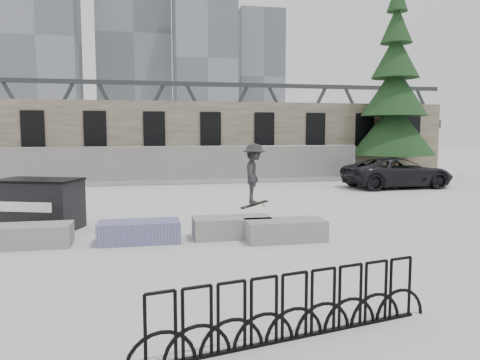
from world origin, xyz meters
The scene contains 14 objects.
ground centered at (0.00, 0.00, 0.00)m, with size 120.00×120.00×0.00m, color beige.
stone_wall centered at (0.00, 16.24, 2.26)m, with size 36.00×2.58×4.50m.
chainlink_fence centered at (0.00, 12.50, 1.04)m, with size 22.06×0.06×2.02m.
planter_far_left centered at (-3.40, -0.09, 0.29)m, with size 2.00×0.90×0.54m.
planter_center_left centered at (-0.80, -0.17, 0.29)m, with size 2.00×0.90×0.54m.
planter_center_right centered at (1.57, -0.08, 0.29)m, with size 2.00×0.90×0.54m.
planter_offset centered at (2.83, -0.74, 0.29)m, with size 2.00×0.90×0.54m.
dumpster centered at (-3.54, 1.99, 0.73)m, with size 2.51×2.00×1.44m.
bike_rack centered at (1.25, -6.21, 0.44)m, with size 4.40×0.99×0.90m.
spruce_tree centered at (13.95, 13.56, 4.62)m, with size 4.86×4.86×11.50m.
skyline_towers centered at (-1.01, 93.81, 20.79)m, with size 58.00×28.00×48.00m.
truss_bridge centered at (10.00, 55.00, 4.13)m, with size 70.00×3.00×9.80m.
suv centered at (11.68, 9.06, 0.75)m, with size 2.48×5.39×1.50m, color black.
skateboarder centered at (2.40, 0.87, 1.57)m, with size 0.92×1.24×1.84m.
Camera 1 is at (-0.67, -11.90, 2.74)m, focal length 35.00 mm.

